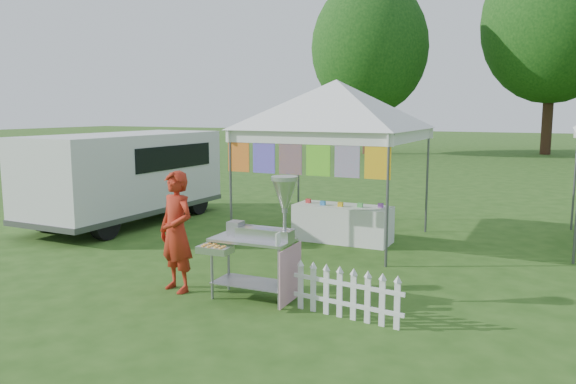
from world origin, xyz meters
The scene contains 9 objects.
ground centered at (0.00, 0.00, 0.00)m, with size 120.00×120.00×0.00m, color #274C15.
canopy_main centered at (0.00, 3.49, 2.99)m, with size 4.24×4.24×3.45m.
tree_left centered at (-6.00, 24.00, 5.83)m, with size 6.40×6.40×9.53m.
tree_mid centered at (3.00, 28.00, 7.14)m, with size 7.60×7.60×11.52m.
donut_cart centered at (0.46, -0.17, 0.96)m, with size 1.17×0.84×1.63m.
vendor centered at (-0.81, -0.30, 0.82)m, with size 0.60×0.39×1.64m, color #A02413.
cargo_van centered at (-4.70, 3.16, 1.04)m, with size 1.91×4.69×1.94m.
picket_fence centered at (1.63, -0.29, 0.29)m, with size 1.43×0.19×0.56m.
display_table centered at (0.19, 3.41, 0.34)m, with size 1.80×0.70×0.68m, color white.
Camera 1 is at (3.79, -6.30, 2.45)m, focal length 35.00 mm.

